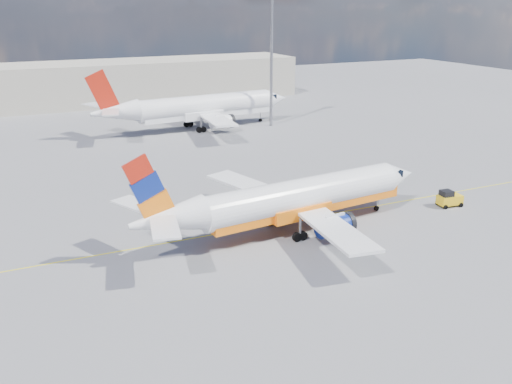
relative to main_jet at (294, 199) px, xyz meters
name	(u,v)px	position (x,y,z in m)	size (l,w,h in m)	color
ground	(267,240)	(-3.05, -0.85, -2.98)	(240.00, 240.00, 0.00)	slate
taxi_line	(252,228)	(-3.05, 2.15, -2.97)	(70.00, 0.15, 0.01)	yellow
terminal_main	(124,82)	(1.95, 74.15, 1.02)	(70.00, 14.00, 8.00)	#ADA695
main_jet	(294,199)	(0.00, 0.00, 0.00)	(29.45, 23.19, 8.93)	white
second_jet	(200,108)	(6.80, 43.33, 0.42)	(33.64, 26.51, 10.20)	white
gse_tug	(449,199)	(16.94, -0.94, -2.18)	(2.48, 1.69, 1.67)	black
traffic_cone	(287,217)	(0.66, 2.60, -2.67)	(0.45, 0.45, 0.63)	white
floodlight_mast	(272,40)	(18.06, 40.80, 10.56)	(1.65, 1.65, 22.58)	gray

